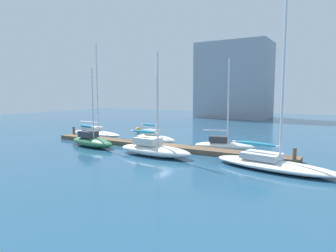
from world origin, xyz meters
The scene contains 12 objects.
ground_plane centered at (0.00, 0.00, 0.00)m, with size 120.00×120.00×0.00m, color navy.
dock_pier centered at (0.00, 0.00, 0.22)m, with size 26.03×1.74×0.43m, color brown.
dock_piling_near_end centered at (-12.61, 0.72, 0.66)m, with size 0.28×0.28×1.32m, color brown.
dock_piling_far_end centered at (12.61, -0.72, 0.66)m, with size 0.28×0.28×1.32m, color brown.
sailboat_0 centered at (-11.03, 2.81, 0.52)m, with size 7.90×2.71×11.28m.
sailboat_1 centered at (-6.19, -2.73, 0.63)m, with size 6.23×2.87×7.83m.
sailboat_2 centered at (-2.16, 2.75, 0.58)m, with size 5.71×2.49×7.24m.
sailboat_3 centered at (1.67, -3.22, 0.63)m, with size 7.11×2.53×8.77m.
sailboat_4 centered at (6.01, 2.16, 0.56)m, with size 5.79×2.86×8.54m.
sailboat_5 centered at (11.45, -2.96, 0.52)m, with size 9.04×4.03×11.93m.
mooring_buoy_orange centered at (-8.59, 8.34, 0.38)m, with size 0.76×0.76×0.76m, color orange.
harbor_building_distant centered at (-5.98, 40.80, 8.20)m, with size 15.40×9.95×16.40m, color #9399A3.
Camera 1 is at (15.70, -24.32, 5.35)m, focal length 31.89 mm.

